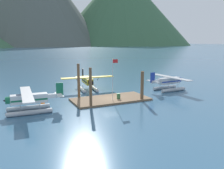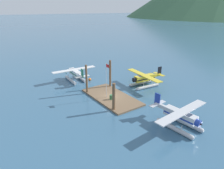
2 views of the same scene
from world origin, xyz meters
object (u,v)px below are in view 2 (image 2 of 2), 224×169
(seaplane_silver_stbd_fwd, at_px, (180,117))
(fuel_drum, at_px, (111,97))
(mooring_buoy, at_px, (90,79))
(seaplane_white_port_aft, at_px, (75,74))
(seaplane_yellow_bow_centre, at_px, (144,79))
(flagpole, at_px, (107,77))

(seaplane_silver_stbd_fwd, bearing_deg, fuel_drum, -166.68)
(mooring_buoy, xyz_separation_m, seaplane_white_port_aft, (-2.16, -2.67, 1.25))
(seaplane_white_port_aft, bearing_deg, fuel_drum, 2.37)
(seaplane_silver_stbd_fwd, bearing_deg, seaplane_yellow_bow_centre, 154.14)
(seaplane_silver_stbd_fwd, bearing_deg, mooring_buoy, -177.83)
(flagpole, height_order, fuel_drum, flagpole)
(seaplane_white_port_aft, bearing_deg, seaplane_silver_stbd_fwd, 7.67)
(seaplane_silver_stbd_fwd, bearing_deg, flagpole, -166.82)
(mooring_buoy, bearing_deg, seaplane_white_port_aft, -129.04)
(flagpole, xyz_separation_m, seaplane_silver_stbd_fwd, (13.84, 3.24, -2.84))
(flagpole, xyz_separation_m, fuel_drum, (1.08, 0.22, -3.68))
(fuel_drum, bearing_deg, seaplane_white_port_aft, -177.63)
(fuel_drum, distance_m, seaplane_yellow_bow_centre, 10.31)
(mooring_buoy, distance_m, seaplane_yellow_bow_centre, 12.86)
(flagpole, bearing_deg, seaplane_yellow_bow_centre, 94.27)
(flagpole, relative_size, fuel_drum, 7.60)
(mooring_buoy, bearing_deg, seaplane_silver_stbd_fwd, 2.17)
(flagpole, bearing_deg, fuel_drum, 11.56)
(seaplane_yellow_bow_centre, xyz_separation_m, seaplane_silver_stbd_fwd, (14.61, -7.08, 0.00))
(fuel_drum, xyz_separation_m, seaplane_silver_stbd_fwd, (12.76, 3.02, 0.84))
(flagpole, xyz_separation_m, seaplane_yellow_bow_centre, (-0.77, 10.33, -2.84))
(seaplane_silver_stbd_fwd, xyz_separation_m, seaplane_white_port_aft, (-26.76, -3.60, 0.00))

